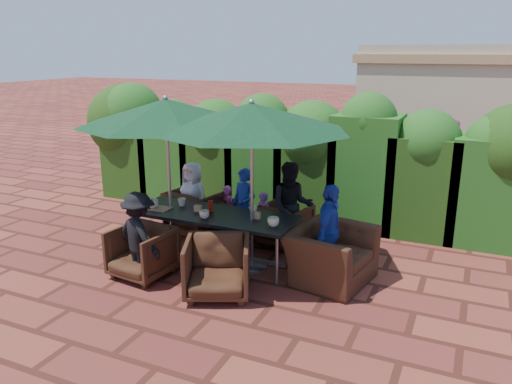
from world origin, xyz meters
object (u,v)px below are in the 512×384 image
at_px(chair_end_right, 331,247).
at_px(umbrella_right, 252,117).
at_px(chair_far_mid, 241,219).
at_px(chair_near_left, 142,250).
at_px(chair_near_right, 217,265).
at_px(chair_far_right, 285,222).
at_px(dining_table, 214,218).
at_px(umbrella_left, 166,112).
at_px(chair_far_left, 196,210).

bearing_deg(chair_end_right, umbrella_right, 104.37).
distance_m(chair_far_mid, chair_near_left, 2.01).
relative_size(chair_near_right, chair_end_right, 0.74).
bearing_deg(chair_near_right, chair_far_right, 61.59).
distance_m(dining_table, umbrella_left, 1.71).
xyz_separation_m(chair_far_mid, chair_near_right, (0.61, -1.97, 0.07)).
distance_m(umbrella_left, chair_near_left, 2.03).
height_order(umbrella_right, chair_near_left, umbrella_right).
relative_size(umbrella_right, chair_far_mid, 3.92).
distance_m(dining_table, umbrella_right, 1.66).
relative_size(umbrella_right, chair_near_right, 3.23).
xyz_separation_m(dining_table, umbrella_left, (-0.75, -0.00, 1.54)).
height_order(umbrella_right, chair_end_right, umbrella_right).
relative_size(umbrella_right, chair_far_right, 3.62).
bearing_deg(chair_far_right, chair_far_mid, 16.32).
xyz_separation_m(umbrella_left, chair_near_right, (1.33, -0.95, -1.79)).
bearing_deg(chair_far_left, umbrella_right, 159.57).
bearing_deg(chair_far_right, chair_near_left, 67.39).
xyz_separation_m(chair_far_right, chair_near_right, (-0.16, -2.02, 0.05)).
bearing_deg(chair_near_left, chair_far_mid, 78.73).
distance_m(umbrella_right, chair_far_right, 2.13).
distance_m(umbrella_right, chair_near_left, 2.40).
distance_m(chair_near_left, chair_end_right, 2.63).
bearing_deg(chair_far_left, umbrella_left, 107.28).
bearing_deg(chair_far_right, dining_table, 68.18).
height_order(dining_table, umbrella_left, umbrella_left).
height_order(umbrella_left, umbrella_right, same).
bearing_deg(chair_far_right, chair_near_right, 98.36).
bearing_deg(chair_far_left, dining_table, 144.65).
relative_size(umbrella_left, chair_near_right, 3.12).
xyz_separation_m(umbrella_right, chair_far_mid, (-0.67, 1.03, -1.87)).
height_order(chair_far_left, chair_far_mid, chair_far_left).
relative_size(chair_far_mid, chair_end_right, 0.61).
bearing_deg(dining_table, chair_far_left, 133.37).
xyz_separation_m(chair_far_left, chair_end_right, (2.64, -0.83, 0.07)).
relative_size(chair_near_left, chair_end_right, 0.69).
relative_size(umbrella_left, chair_far_right, 3.50).
height_order(chair_near_left, chair_near_right, chair_near_right).
bearing_deg(dining_table, chair_near_left, -126.40).
xyz_separation_m(umbrella_left, umbrella_right, (1.39, -0.01, 0.00)).
relative_size(chair_far_left, chair_near_right, 1.02).
bearing_deg(chair_end_right, chair_far_mid, 72.88).
bearing_deg(umbrella_left, chair_near_right, -35.68).
relative_size(chair_far_left, chair_end_right, 0.76).
xyz_separation_m(chair_near_right, chair_end_right, (1.22, 1.02, 0.08)).
bearing_deg(chair_end_right, umbrella_left, 101.80).
relative_size(chair_far_right, chair_near_left, 0.96).
relative_size(umbrella_right, chair_near_left, 3.48).
bearing_deg(dining_table, chair_far_right, 55.32).
bearing_deg(chair_near_left, chair_far_right, 61.30).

